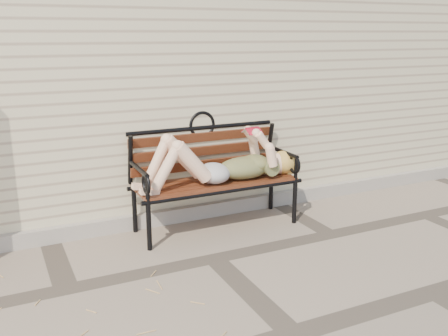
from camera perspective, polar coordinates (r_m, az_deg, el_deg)
ground at (r=4.43m, az=-1.12°, el=-10.31°), size 80.00×80.00×0.00m
house_wall at (r=6.85m, az=-11.82°, el=11.51°), size 8.00×4.00×3.00m
foundation_strip at (r=5.23m, az=-5.54°, el=-5.37°), size 8.00×0.10×0.15m
garden_bench at (r=4.99m, az=-1.41°, el=0.49°), size 1.76×0.70×1.14m
reading_woman at (r=4.86m, az=-0.59°, el=0.57°), size 1.66×0.38×0.52m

